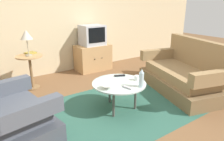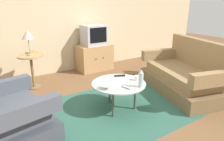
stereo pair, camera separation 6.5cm
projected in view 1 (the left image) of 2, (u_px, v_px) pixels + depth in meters
ground_plane at (120, 112)px, 3.11m from camera, size 16.00×16.00×0.00m
back_wall at (57, 13)px, 4.54m from camera, size 9.00×0.12×2.70m
area_rug at (119, 108)px, 3.21m from camera, size 2.44×1.77×0.00m
armchair at (8, 117)px, 2.38m from camera, size 0.96×1.11×0.93m
couch at (184, 75)px, 3.79m from camera, size 1.30×1.86×0.94m
coffee_table at (119, 85)px, 3.08m from camera, size 0.82×0.82×0.43m
side_table at (30, 65)px, 3.82m from camera, size 0.48×0.48×0.65m
tv_stand at (93, 57)px, 4.97m from camera, size 0.81×0.52×0.61m
television at (92, 35)px, 4.80m from camera, size 0.53×0.44×0.47m
table_lamp at (26, 36)px, 3.63m from camera, size 0.22×0.22×0.47m
vase at (141, 78)px, 2.89m from camera, size 0.07×0.07×0.27m
mug at (137, 78)px, 3.16m from camera, size 0.12×0.08×0.08m
bowl at (107, 87)px, 2.85m from camera, size 0.17×0.17×0.06m
tv_remote_dark at (120, 76)px, 3.34m from camera, size 0.18×0.11×0.02m
tv_remote_silver at (128, 87)px, 2.88m from camera, size 0.08×0.16×0.02m
book at (31, 53)px, 3.91m from camera, size 0.22×0.21×0.03m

